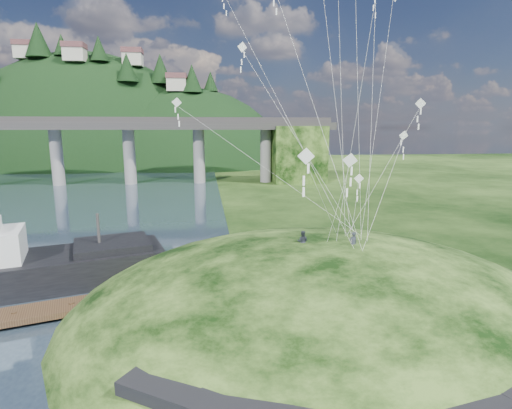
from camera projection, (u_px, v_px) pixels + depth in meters
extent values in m
plane|color=black|center=(204.00, 335.00, 24.69)|extent=(320.00, 320.00, 0.00)
ellipsoid|color=black|center=(320.00, 333.00, 27.92)|extent=(36.00, 32.00, 13.00)
cube|color=black|center=(166.00, 391.00, 16.33)|extent=(4.32, 3.62, 0.71)
cylinder|color=gray|center=(57.00, 156.00, 87.65)|extent=(2.60, 2.60, 13.00)
cylinder|color=gray|center=(129.00, 155.00, 89.59)|extent=(2.60, 2.60, 13.00)
cylinder|color=gray|center=(199.00, 155.00, 91.52)|extent=(2.60, 2.60, 13.00)
cylinder|color=gray|center=(266.00, 154.00, 93.45)|extent=(2.60, 2.60, 13.00)
cube|color=black|center=(297.00, 154.00, 94.39)|extent=(12.00, 11.00, 13.00)
ellipsoid|color=black|center=(93.00, 180.00, 143.56)|extent=(96.00, 68.00, 88.00)
ellipsoid|color=black|center=(191.00, 193.00, 140.89)|extent=(76.00, 56.00, 72.00)
cone|color=black|center=(38.00, 40.00, 122.70)|extent=(8.01, 8.01, 10.54)
cone|color=black|center=(62.00, 45.00, 123.28)|extent=(4.97, 4.97, 6.54)
cone|color=black|center=(99.00, 48.00, 122.97)|extent=(5.83, 5.83, 7.67)
cone|color=black|center=(127.00, 67.00, 120.41)|extent=(6.47, 6.47, 8.51)
cone|color=black|center=(160.00, 69.00, 128.16)|extent=(7.13, 7.13, 9.38)
cone|color=black|center=(192.00, 78.00, 125.23)|extent=(6.56, 6.56, 8.63)
cone|color=black|center=(211.00, 81.00, 131.45)|extent=(4.88, 4.88, 6.42)
cube|color=beige|center=(26.00, 53.00, 125.96)|extent=(6.00, 5.00, 4.00)
cube|color=brown|center=(25.00, 44.00, 125.45)|extent=(6.40, 5.40, 1.60)
cube|color=beige|center=(75.00, 55.00, 120.61)|extent=(6.00, 5.00, 4.00)
cube|color=brown|center=(74.00, 46.00, 120.10)|extent=(6.40, 5.40, 1.60)
cube|color=beige|center=(133.00, 60.00, 128.47)|extent=(6.00, 5.00, 4.00)
cube|color=brown|center=(132.00, 51.00, 127.96)|extent=(6.40, 5.40, 1.60)
cube|color=beige|center=(177.00, 85.00, 125.94)|extent=(6.00, 5.00, 4.00)
cube|color=brown|center=(176.00, 76.00, 125.43)|extent=(6.40, 5.40, 1.60)
cube|color=black|center=(20.00, 274.00, 31.34)|extent=(22.72, 11.91, 2.59)
cube|color=black|center=(112.00, 245.00, 33.79)|extent=(7.14, 6.47, 0.60)
cylinder|color=#2D2B2B|center=(98.00, 231.00, 33.15)|extent=(0.24, 0.24, 2.99)
cube|color=#352315|center=(123.00, 298.00, 28.89)|extent=(16.00, 7.13, 0.40)
cylinder|color=#352315|center=(15.00, 320.00, 26.15)|extent=(0.34, 0.34, 1.14)
cylinder|color=#352315|center=(72.00, 310.00, 27.55)|extent=(0.34, 0.34, 1.14)
cylinder|color=#352315|center=(124.00, 301.00, 28.94)|extent=(0.34, 0.34, 1.14)
cylinder|color=#352315|center=(171.00, 293.00, 30.34)|extent=(0.34, 0.34, 1.14)
cylinder|color=#352315|center=(214.00, 286.00, 31.73)|extent=(0.34, 0.34, 1.14)
imported|color=#292D37|center=(353.00, 232.00, 26.68)|extent=(0.67, 0.51, 1.64)
imported|color=#292D37|center=(303.00, 231.00, 27.09)|extent=(0.91, 0.82, 1.53)
cube|color=white|center=(177.00, 102.00, 33.19)|extent=(0.81, 0.29, 0.79)
cube|color=white|center=(177.00, 110.00, 33.30)|extent=(0.10, 0.07, 0.48)
cube|color=white|center=(177.00, 117.00, 33.41)|extent=(0.10, 0.07, 0.48)
cube|color=white|center=(178.00, 124.00, 33.52)|extent=(0.10, 0.07, 0.48)
cube|color=white|center=(421.00, 104.00, 27.39)|extent=(0.55, 0.54, 0.73)
cube|color=white|center=(420.00, 111.00, 27.49)|extent=(0.09, 0.07, 0.43)
cube|color=white|center=(419.00, 119.00, 27.58)|extent=(0.09, 0.07, 0.43)
cube|color=white|center=(419.00, 127.00, 27.68)|extent=(0.09, 0.07, 0.43)
cube|color=white|center=(275.00, 2.00, 26.84)|extent=(0.09, 0.06, 0.44)
cube|color=white|center=(275.00, 11.00, 26.94)|extent=(0.09, 0.06, 0.44)
cube|color=white|center=(224.00, 6.00, 30.14)|extent=(0.08, 0.07, 0.40)
cube|color=white|center=(225.00, 13.00, 30.23)|extent=(0.08, 0.07, 0.40)
cube|color=white|center=(350.00, 160.00, 22.40)|extent=(0.86, 0.31, 0.83)
cube|color=white|center=(350.00, 171.00, 22.51)|extent=(0.11, 0.05, 0.50)
cube|color=white|center=(349.00, 182.00, 22.63)|extent=(0.11, 0.05, 0.50)
cube|color=white|center=(349.00, 192.00, 22.74)|extent=(0.11, 0.05, 0.50)
cube|color=white|center=(375.00, 0.00, 29.40)|extent=(0.09, 0.05, 0.41)
cube|color=white|center=(375.00, 8.00, 29.50)|extent=(0.09, 0.05, 0.41)
cube|color=white|center=(375.00, 15.00, 29.59)|extent=(0.09, 0.05, 0.41)
cube|color=white|center=(359.00, 178.00, 36.09)|extent=(0.88, 0.20, 0.88)
cube|color=white|center=(359.00, 185.00, 36.21)|extent=(0.11, 0.03, 0.51)
cube|color=white|center=(358.00, 192.00, 36.33)|extent=(0.11, 0.03, 0.51)
cube|color=white|center=(358.00, 199.00, 36.45)|extent=(0.11, 0.03, 0.51)
cube|color=white|center=(306.00, 156.00, 20.27)|extent=(0.85, 0.27, 0.86)
cube|color=white|center=(306.00, 168.00, 20.39)|extent=(0.11, 0.03, 0.50)
cube|color=white|center=(305.00, 180.00, 20.51)|extent=(0.11, 0.03, 0.50)
cube|color=white|center=(305.00, 192.00, 20.62)|extent=(0.11, 0.03, 0.50)
cube|color=white|center=(242.00, 47.00, 30.46)|extent=(0.75, 0.30, 0.77)
cube|color=white|center=(242.00, 55.00, 30.57)|extent=(0.10, 0.07, 0.45)
cube|color=white|center=(242.00, 62.00, 30.67)|extent=(0.10, 0.07, 0.45)
cube|color=white|center=(242.00, 70.00, 30.78)|extent=(0.10, 0.07, 0.45)
cube|color=white|center=(404.00, 136.00, 28.31)|extent=(0.71, 0.26, 0.69)
cube|color=white|center=(403.00, 143.00, 28.41)|extent=(0.09, 0.05, 0.41)
cube|color=white|center=(403.00, 150.00, 28.50)|extent=(0.09, 0.05, 0.41)
cube|color=white|center=(402.00, 157.00, 28.60)|extent=(0.09, 0.05, 0.41)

